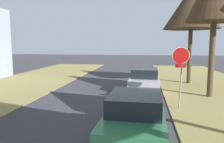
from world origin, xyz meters
TOP-DOWN VIEW (x-y plane):
  - stop_sign_far at (4.09, 8.96)m, footprint 0.81×0.55m
  - street_tree_right_far at (5.90, 16.13)m, footprint 4.25×4.25m
  - parked_sedan_green at (2.14, 5.41)m, footprint 2.05×4.45m
  - parked_sedan_silver at (2.44, 12.53)m, footprint 2.05×4.45m

SIDE VIEW (x-z plane):
  - parked_sedan_green at x=2.14m, z-range -0.06..1.51m
  - parked_sedan_silver at x=2.44m, z-range -0.06..1.51m
  - stop_sign_far at x=4.09m, z-range 0.70..3.64m
  - street_tree_right_far at x=5.90m, z-range 2.13..9.64m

